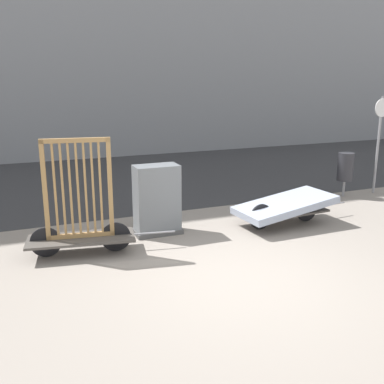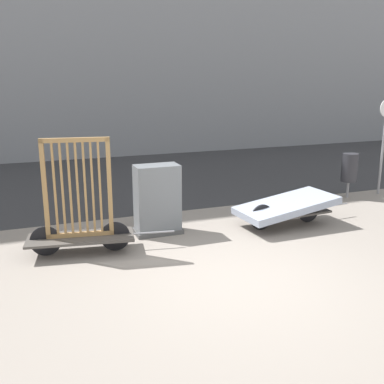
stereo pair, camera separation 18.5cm
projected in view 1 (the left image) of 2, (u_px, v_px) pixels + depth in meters
name	position (u px, v px, depth m)	size (l,w,h in m)	color
ground_plane	(241.00, 279.00, 6.46)	(60.00, 60.00, 0.00)	gray
road_strip	(122.00, 178.00, 12.89)	(56.00, 7.30, 0.01)	#38383A
bike_cart_with_bedframe	(80.00, 218.00, 7.25)	(2.44, 0.95, 1.91)	#4C4742
bike_cart_with_mattress	(285.00, 206.00, 8.75)	(2.54, 1.12, 0.59)	#4C4742
utility_cabinet	(157.00, 202.00, 8.24)	(0.86, 0.50, 1.29)	#4C4C4C
trash_bin	(345.00, 167.00, 10.79)	(0.37, 0.37, 1.07)	gray
sign_post	(379.00, 134.00, 10.95)	(0.44, 0.06, 2.38)	gray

